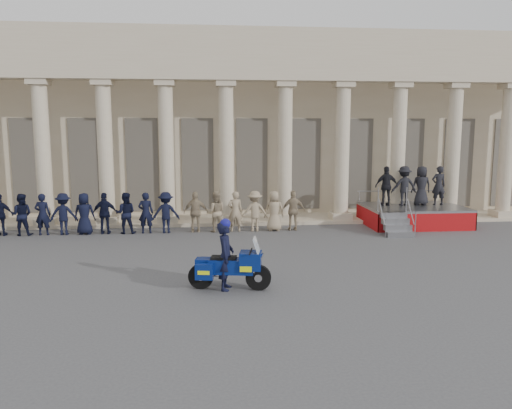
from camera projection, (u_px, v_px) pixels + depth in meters
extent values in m
plane|color=#454547|center=(192.00, 276.00, 14.38)|extent=(90.00, 90.00, 0.00)
cube|color=#BFAD8F|center=(199.00, 125.00, 28.49)|extent=(40.00, 10.00, 9.00)
cube|color=#BFAD8F|center=(198.00, 220.00, 23.03)|extent=(40.00, 2.60, 0.15)
cube|color=#BFAD8F|center=(195.00, 69.00, 21.27)|extent=(35.80, 1.00, 1.00)
cube|color=#BFAD8F|center=(195.00, 42.00, 21.11)|extent=(35.80, 1.00, 1.20)
cube|color=#BFAD8F|center=(47.00, 221.00, 21.60)|extent=(0.90, 0.90, 0.30)
cylinder|color=#BFAD8F|center=(43.00, 152.00, 21.17)|extent=(0.64, 0.64, 5.60)
cube|color=#BFAD8F|center=(38.00, 82.00, 20.75)|extent=(0.85, 0.85, 0.24)
cube|color=#BFAD8F|center=(108.00, 220.00, 21.85)|extent=(0.90, 0.90, 0.30)
cylinder|color=#BFAD8F|center=(105.00, 152.00, 21.42)|extent=(0.64, 0.64, 5.60)
cube|color=#BFAD8F|center=(102.00, 83.00, 20.99)|extent=(0.85, 0.85, 0.24)
cube|color=#BFAD8F|center=(168.00, 219.00, 22.09)|extent=(0.90, 0.90, 0.30)
cylinder|color=#BFAD8F|center=(167.00, 152.00, 21.66)|extent=(0.64, 0.64, 5.60)
cube|color=#BFAD8F|center=(165.00, 83.00, 21.23)|extent=(0.85, 0.85, 0.24)
cube|color=#BFAD8F|center=(227.00, 218.00, 22.33)|extent=(0.90, 0.90, 0.30)
cylinder|color=#BFAD8F|center=(226.00, 152.00, 21.90)|extent=(0.64, 0.64, 5.60)
cube|color=#BFAD8F|center=(226.00, 84.00, 21.48)|extent=(0.85, 0.85, 0.24)
cube|color=#BFAD8F|center=(284.00, 217.00, 22.58)|extent=(0.90, 0.90, 0.30)
cylinder|color=#BFAD8F|center=(285.00, 151.00, 22.15)|extent=(0.64, 0.64, 5.60)
cube|color=#BFAD8F|center=(285.00, 84.00, 21.72)|extent=(0.85, 0.85, 0.24)
cube|color=#BFAD8F|center=(340.00, 216.00, 22.82)|extent=(0.90, 0.90, 0.30)
cylinder|color=#BFAD8F|center=(342.00, 151.00, 22.39)|extent=(0.64, 0.64, 5.60)
cube|color=#BFAD8F|center=(344.00, 85.00, 21.96)|extent=(0.85, 0.85, 0.24)
cube|color=#BFAD8F|center=(395.00, 215.00, 23.06)|extent=(0.90, 0.90, 0.30)
cylinder|color=#BFAD8F|center=(398.00, 151.00, 22.63)|extent=(0.64, 0.64, 5.60)
cube|color=#BFAD8F|center=(401.00, 85.00, 22.21)|extent=(0.85, 0.85, 0.24)
cube|color=#BFAD8F|center=(449.00, 214.00, 23.31)|extent=(0.90, 0.90, 0.30)
cylinder|color=#BFAD8F|center=(453.00, 151.00, 22.88)|extent=(0.64, 0.64, 5.60)
cube|color=#BFAD8F|center=(457.00, 86.00, 22.45)|extent=(0.85, 0.85, 0.24)
cube|color=#BFAD8F|center=(502.00, 213.00, 23.55)|extent=(0.90, 0.90, 0.30)
cylinder|color=#BFAD8F|center=(507.00, 151.00, 23.12)|extent=(0.64, 0.64, 5.60)
cube|color=#BFAD8F|center=(511.00, 86.00, 22.69)|extent=(0.85, 0.85, 0.24)
cube|color=black|center=(29.00, 166.00, 23.14)|extent=(1.30, 0.12, 4.20)
cube|color=black|center=(86.00, 165.00, 23.39)|extent=(1.30, 0.12, 4.20)
cube|color=black|center=(143.00, 165.00, 23.63)|extent=(1.30, 0.12, 4.20)
cube|color=black|center=(198.00, 165.00, 23.87)|extent=(1.30, 0.12, 4.20)
cube|color=black|center=(252.00, 164.00, 24.12)|extent=(1.30, 0.12, 4.20)
cube|color=black|center=(305.00, 164.00, 24.36)|extent=(1.30, 0.12, 4.20)
cube|color=black|center=(357.00, 164.00, 24.60)|extent=(1.30, 0.12, 4.20)
cube|color=black|center=(408.00, 163.00, 24.85)|extent=(1.30, 0.12, 4.20)
cube|color=black|center=(457.00, 163.00, 25.09)|extent=(1.30, 0.12, 4.20)
cube|color=black|center=(506.00, 163.00, 25.33)|extent=(1.30, 0.12, 4.20)
imported|color=black|center=(0.00, 215.00, 19.80)|extent=(0.99, 0.41, 1.69)
imported|color=black|center=(22.00, 215.00, 19.88)|extent=(0.82, 0.64, 1.69)
imported|color=black|center=(43.00, 214.00, 19.96)|extent=(0.62, 0.40, 1.69)
imported|color=black|center=(64.00, 214.00, 20.03)|extent=(1.09, 0.63, 1.69)
imported|color=black|center=(84.00, 214.00, 20.11)|extent=(0.82, 0.54, 1.69)
imported|color=black|center=(105.00, 213.00, 20.19)|extent=(0.99, 0.41, 1.69)
imported|color=black|center=(126.00, 213.00, 20.26)|extent=(0.82, 0.64, 1.69)
imported|color=black|center=(146.00, 213.00, 20.34)|extent=(0.62, 0.40, 1.69)
imported|color=black|center=(166.00, 212.00, 20.41)|extent=(1.09, 0.63, 1.69)
imported|color=gray|center=(196.00, 212.00, 20.53)|extent=(0.99, 0.41, 1.69)
imported|color=gray|center=(216.00, 212.00, 20.60)|extent=(0.82, 0.64, 1.69)
imported|color=gray|center=(235.00, 211.00, 20.68)|extent=(0.62, 0.40, 1.69)
imported|color=gray|center=(255.00, 211.00, 20.76)|extent=(1.09, 0.63, 1.69)
imported|color=gray|center=(274.00, 211.00, 20.83)|extent=(0.82, 0.54, 1.69)
imported|color=gray|center=(293.00, 211.00, 20.91)|extent=(0.99, 0.41, 1.69)
cube|color=gray|center=(414.00, 207.00, 22.10)|extent=(4.26, 3.04, 0.10)
cube|color=maroon|center=(428.00, 223.00, 20.68)|extent=(4.26, 0.04, 0.76)
cube|color=maroon|center=(367.00, 217.00, 21.96)|extent=(0.04, 3.04, 0.76)
cube|color=maroon|center=(458.00, 216.00, 22.36)|extent=(0.04, 3.04, 0.76)
cube|color=gray|center=(400.00, 234.00, 19.67)|extent=(1.10, 0.28, 0.22)
cube|color=gray|center=(398.00, 228.00, 19.92)|extent=(1.10, 0.28, 0.22)
cube|color=gray|center=(395.00, 221.00, 20.16)|extent=(1.10, 0.28, 0.22)
cube|color=gray|center=(393.00, 215.00, 20.40)|extent=(1.10, 0.28, 0.22)
cylinder|color=gray|center=(401.00, 191.00, 23.47)|extent=(4.26, 0.04, 0.04)
imported|color=black|center=(387.00, 186.00, 22.05)|extent=(1.03, 0.43, 1.75)
imported|color=black|center=(404.00, 186.00, 22.12)|extent=(1.13, 0.65, 1.75)
imported|color=black|center=(421.00, 186.00, 22.20)|extent=(0.86, 0.56, 1.75)
imported|color=black|center=(439.00, 185.00, 22.27)|extent=(0.64, 0.42, 1.75)
cylinder|color=black|center=(258.00, 278.00, 13.08)|extent=(0.69, 0.26, 0.67)
cylinder|color=black|center=(201.00, 276.00, 13.20)|extent=(0.69, 0.26, 0.67)
cube|color=navy|center=(231.00, 266.00, 13.10)|extent=(1.23, 0.62, 0.39)
cube|color=navy|center=(251.00, 260.00, 13.03)|extent=(0.64, 0.62, 0.46)
cube|color=silver|center=(251.00, 269.00, 13.07)|extent=(0.27, 0.34, 0.12)
cube|color=#B2BFCC|center=(257.00, 248.00, 12.97)|extent=(0.29, 0.50, 0.55)
cube|color=black|center=(224.00, 258.00, 13.08)|extent=(0.71, 0.46, 0.10)
cube|color=navy|center=(203.00, 262.00, 13.14)|extent=(0.41, 0.40, 0.22)
cube|color=navy|center=(204.00, 272.00, 12.84)|extent=(0.49, 0.30, 0.41)
cube|color=#E1F20C|center=(204.00, 272.00, 12.84)|extent=(0.34, 0.29, 0.10)
cube|color=navy|center=(209.00, 265.00, 13.48)|extent=(0.49, 0.30, 0.41)
cube|color=#E1F20C|center=(209.00, 265.00, 13.48)|extent=(0.34, 0.29, 0.10)
cylinder|color=silver|center=(214.00, 275.00, 13.42)|extent=(0.62, 0.21, 0.10)
cylinder|color=black|center=(251.00, 251.00, 13.00)|extent=(0.16, 0.71, 0.04)
imported|color=black|center=(226.00, 256.00, 13.07)|extent=(0.54, 0.73, 1.81)
sphere|color=navy|center=(225.00, 224.00, 12.94)|extent=(0.28, 0.28, 0.28)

